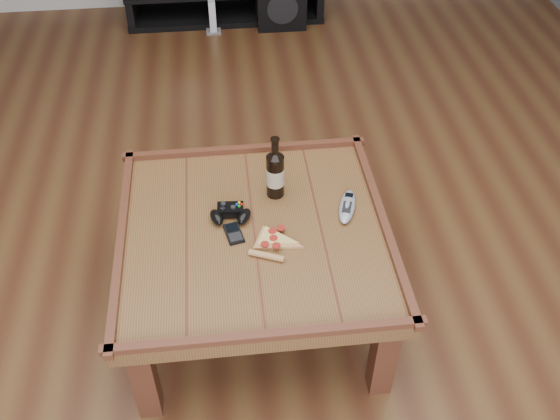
{
  "coord_description": "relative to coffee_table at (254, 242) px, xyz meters",
  "views": [
    {
      "loc": [
        -0.09,
        -1.65,
        2.08
      ],
      "look_at": [
        0.1,
        0.03,
        0.52
      ],
      "focal_mm": 40.0,
      "sensor_mm": 36.0,
      "label": 1
    }
  ],
  "objects": [
    {
      "name": "game_controller",
      "position": [
        -0.08,
        0.08,
        0.08
      ],
      "size": [
        0.18,
        0.12,
        0.05
      ],
      "rotation": [
        0.0,
        0.0,
        -0.06
      ],
      "color": "black",
      "rests_on": "coffee_table"
    },
    {
      "name": "coffee_table",
      "position": [
        0.0,
        0.0,
        0.0
      ],
      "size": [
        1.03,
        1.03,
        0.48
      ],
      "color": "#573119",
      "rests_on": "ground"
    },
    {
      "name": "smartphone",
      "position": [
        -0.08,
        -0.01,
        0.07
      ],
      "size": [
        0.08,
        0.11,
        0.01
      ],
      "rotation": [
        0.0,
        0.0,
        0.21
      ],
      "color": "black",
      "rests_on": "coffee_table"
    },
    {
      "name": "game_console",
      "position": [
        -0.1,
        2.54,
        -0.28
      ],
      "size": [
        0.11,
        0.19,
        0.23
      ],
      "rotation": [
        0.0,
        0.0,
        0.01
      ],
      "color": "slate",
      "rests_on": "ground"
    },
    {
      "name": "beer_bottle",
      "position": [
        0.1,
        0.2,
        0.17
      ],
      "size": [
        0.07,
        0.07,
        0.27
      ],
      "color": "black",
      "rests_on": "coffee_table"
    },
    {
      "name": "pizza_slice",
      "position": [
        0.06,
        -0.08,
        0.07
      ],
      "size": [
        0.22,
        0.27,
        0.02
      ],
      "rotation": [
        0.0,
        0.0,
        -0.39
      ],
      "color": "tan",
      "rests_on": "coffee_table"
    },
    {
      "name": "ground",
      "position": [
        0.0,
        0.0,
        -0.39
      ],
      "size": [
        6.0,
        6.0,
        0.0
      ],
      "primitive_type": "plane",
      "color": "#482514",
      "rests_on": "ground"
    },
    {
      "name": "remote_control",
      "position": [
        0.37,
        0.08,
        0.07
      ],
      "size": [
        0.12,
        0.2,
        0.03
      ],
      "rotation": [
        0.0,
        0.0,
        -0.31
      ],
      "color": "gray",
      "rests_on": "coffee_table"
    }
  ]
}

